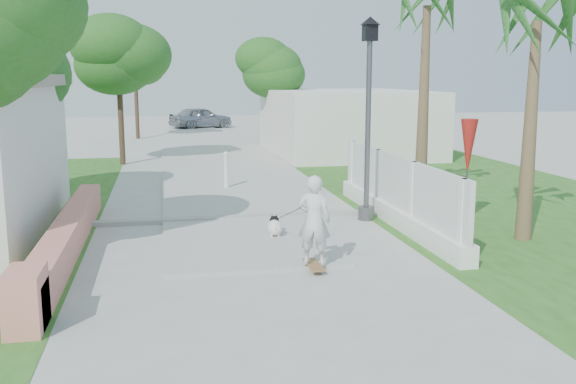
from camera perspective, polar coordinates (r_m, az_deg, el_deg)
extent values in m
plane|color=#B7B7B2|center=(8.74, -0.23, -11.11)|extent=(90.00, 90.00, 0.00)
cube|color=#B7B7B2|center=(28.22, -7.91, 3.75)|extent=(3.20, 36.00, 0.06)
cube|color=#999993|center=(14.43, -4.72, -2.33)|extent=(6.50, 0.25, 0.10)
cube|color=#2B5D1D|center=(18.41, 16.74, -0.13)|extent=(8.00, 20.00, 0.01)
cube|color=#DF8372|center=(12.47, -18.95, -3.69)|extent=(0.45, 8.00, 0.60)
cube|color=#DF8372|center=(8.84, -22.29, -8.91)|extent=(0.45, 0.80, 0.80)
cube|color=white|center=(14.22, 9.49, -2.00)|extent=(0.35, 7.00, 0.40)
cube|color=white|center=(14.08, 9.58, 0.98)|extent=(0.10, 7.00, 1.10)
cube|color=white|center=(11.24, 15.28, -2.63)|extent=(0.14, 0.14, 1.50)
cube|color=white|center=(13.20, 11.07, -0.57)|extent=(0.14, 0.14, 1.50)
cube|color=white|center=(15.23, 7.98, 0.96)|extent=(0.14, 0.14, 1.50)
cube|color=white|center=(17.11, 5.80, 2.03)|extent=(0.14, 0.14, 1.50)
cube|color=silver|center=(27.13, 5.10, 6.24)|extent=(6.00, 8.00, 2.60)
cylinder|color=#59595E|center=(14.53, 6.95, -1.88)|extent=(0.36, 0.36, 0.30)
cylinder|color=#59595E|center=(14.26, 7.11, 5.41)|extent=(0.12, 0.12, 4.00)
cube|color=black|center=(14.24, 7.30, 13.87)|extent=(0.28, 0.28, 0.35)
cone|color=black|center=(14.25, 7.33, 14.87)|extent=(0.44, 0.44, 0.18)
cylinder|color=white|center=(18.28, -5.52, 1.77)|extent=(0.12, 0.12, 1.00)
sphere|color=white|center=(18.21, -5.55, 3.39)|extent=(0.14, 0.14, 0.14)
cylinder|color=#59595E|center=(14.18, 15.60, 1.01)|extent=(0.04, 0.04, 2.00)
cone|color=#B02419|center=(14.09, 15.74, 3.83)|extent=(0.36, 0.36, 1.20)
cylinder|color=#4C3826|center=(24.08, -14.66, 6.93)|extent=(0.20, 0.20, 3.85)
ellipsoid|color=#275718|center=(24.05, -14.84, 10.86)|extent=(3.40, 3.40, 2.55)
ellipsoid|color=#275718|center=(23.84, -14.42, 11.73)|extent=(2.89, 2.89, 2.18)
ellipsoid|color=#275718|center=(24.28, -15.37, 12.48)|extent=(2.55, 2.55, 1.90)
cylinder|color=#4C3826|center=(28.43, -1.49, 7.37)|extent=(0.20, 0.20, 3.50)
ellipsoid|color=#275718|center=(28.39, -1.50, 10.39)|extent=(3.00, 3.00, 2.25)
ellipsoid|color=#275718|center=(28.23, -1.03, 11.10)|extent=(2.55, 2.55, 1.92)
ellipsoid|color=#275718|center=(28.57, -1.98, 11.79)|extent=(2.25, 2.25, 1.68)
cylinder|color=#4C3826|center=(34.04, -13.32, 7.87)|extent=(0.20, 0.20, 3.85)
ellipsoid|color=#275718|center=(34.02, -13.44, 10.65)|extent=(3.20, 3.20, 2.40)
ellipsoid|color=#275718|center=(33.82, -13.13, 11.26)|extent=(2.72, 2.72, 2.05)
ellipsoid|color=#275718|center=(34.25, -13.82, 11.80)|extent=(2.40, 2.40, 1.79)
cone|color=brown|center=(15.76, 11.93, 7.19)|extent=(0.32, 0.32, 4.80)
cone|color=brown|center=(13.21, 20.69, 4.89)|extent=(0.32, 0.32, 4.20)
cube|color=olive|center=(10.77, 2.31, -6.48)|extent=(0.50, 0.81, 0.02)
imported|color=silver|center=(10.57, 2.33, -2.52)|extent=(0.65, 0.54, 1.51)
cylinder|color=gray|center=(10.51, 2.28, -7.22)|extent=(0.03, 0.06, 0.06)
cylinder|color=gray|center=(10.54, 3.03, -7.17)|extent=(0.03, 0.06, 0.06)
cylinder|color=gray|center=(11.03, 1.61, -6.36)|extent=(0.03, 0.06, 0.06)
cylinder|color=gray|center=(11.06, 2.32, -6.32)|extent=(0.03, 0.06, 0.06)
ellipsoid|color=white|center=(12.74, -1.18, -3.17)|extent=(0.34, 0.50, 0.30)
sphere|color=black|center=(12.94, -1.23, -2.55)|extent=(0.19, 0.19, 0.19)
sphere|color=white|center=(13.03, -1.25, -2.56)|extent=(0.09, 0.09, 0.09)
cone|color=black|center=(12.92, -1.43, -2.17)|extent=(0.06, 0.06, 0.07)
cone|color=black|center=(12.92, -1.03, -2.16)|extent=(0.06, 0.06, 0.07)
cylinder|color=white|center=(12.89, -1.50, -3.74)|extent=(0.04, 0.04, 0.14)
cylinder|color=white|center=(12.89, -0.90, -3.73)|extent=(0.04, 0.04, 0.14)
cylinder|color=white|center=(12.67, -1.45, -3.99)|extent=(0.04, 0.04, 0.14)
cylinder|color=white|center=(12.68, -0.84, -3.98)|extent=(0.04, 0.04, 0.14)
cylinder|color=white|center=(12.51, -1.13, -3.06)|extent=(0.04, 0.12, 0.11)
imported|color=#A5A7AC|center=(40.22, -7.76, 6.57)|extent=(4.18, 3.04, 1.32)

